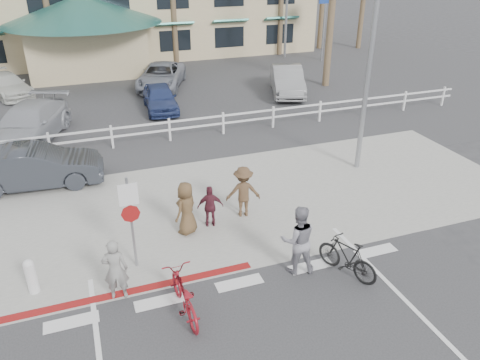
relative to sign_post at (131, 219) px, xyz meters
name	(u,v)px	position (x,y,z in m)	size (l,w,h in m)	color
ground	(248,299)	(2.30, -2.20, -1.45)	(140.00, 140.00, 0.00)	#333335
sidewalk_plaza	(198,209)	(2.30, 2.30, -1.44)	(22.00, 7.00, 0.01)	gray
cross_street	(171,160)	(2.30, 6.30, -1.45)	(40.00, 5.00, 0.01)	#333335
parking_lot	(135,94)	(2.30, 15.80, -1.45)	(50.00, 16.00, 0.01)	#333335
curb_red	(114,295)	(-0.70, -1.00, -1.44)	(7.00, 0.25, 0.02)	maroon
rail_fence	(172,130)	(2.80, 8.30, -0.95)	(29.40, 0.16, 1.00)	silver
sign_post	(131,219)	(0.00, 0.00, 0.00)	(0.50, 0.10, 2.90)	gray
bollard_0	(31,276)	(-2.50, -0.20, -0.97)	(0.26, 0.26, 0.95)	silver
streetlight_0	(372,46)	(8.80, 3.30, 3.05)	(0.60, 2.00, 9.00)	gray
info_sign	(324,20)	(16.30, 19.80, 1.35)	(1.20, 0.16, 5.60)	navy
bike_red	(184,295)	(0.77, -2.15, -0.94)	(0.67, 1.93, 1.02)	maroon
rider_red	(115,270)	(-0.58, -1.09, -0.64)	(0.59, 0.39, 1.62)	gray
bike_black	(347,257)	(4.99, -2.17, -0.93)	(0.49, 1.74, 1.05)	black
rider_black	(298,240)	(3.87, -1.60, -0.51)	(0.91, 0.71, 1.88)	gray
pedestrian_a	(243,192)	(3.53, 1.48, -0.63)	(1.06, 0.61, 1.64)	brown
pedestrian_child	(210,207)	(2.41, 1.22, -0.79)	(0.77, 0.32, 1.31)	#58202C
pedestrian_b	(186,208)	(1.66, 1.10, -0.64)	(0.79, 0.52, 1.62)	brown
car_white_sedan	(36,167)	(-2.51, 5.73, -0.72)	(1.55, 4.44, 1.46)	#282C32
lot_car_1	(29,124)	(-2.89, 10.30, -0.68)	(2.15, 5.29, 1.54)	#9B9FA6
lot_car_2	(160,98)	(3.14, 12.55, -0.80)	(1.53, 3.79, 1.29)	navy
lot_car_3	(287,80)	(10.39, 13.01, -0.69)	(1.62, 4.64, 1.53)	gray
lot_car_4	(7,85)	(-4.31, 17.84, -0.84)	(1.71, 4.21, 1.22)	silver
lot_car_5	(161,76)	(4.02, 16.63, -0.76)	(2.29, 4.96, 1.38)	gray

